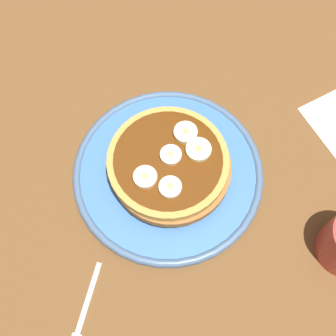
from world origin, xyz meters
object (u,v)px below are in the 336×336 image
banana_slice_4 (198,150)px  pancake_stack (170,165)px  banana_slice_2 (185,133)px  banana_slice_3 (170,187)px  fork (83,316)px  banana_slice_0 (174,157)px  plate (168,173)px  banana_slice_1 (145,177)px

banana_slice_4 → pancake_stack: bearing=147.4°
banana_slice_2 → banana_slice_3: bearing=-155.2°
banana_slice_3 → fork: bearing=-176.5°
banana_slice_2 → fork: (-27.41, -4.79, -6.24)cm
banana_slice_0 → banana_slice_3: 4.51cm
plate → banana_slice_2: (4.58, 0.58, 5.41)cm
banana_slice_0 → fork: banana_slice_0 is taller
plate → fork: size_ratio=2.33×
banana_slice_0 → banana_slice_1: size_ratio=0.93×
banana_slice_3 → fork: (-19.68, -1.22, -6.18)cm
banana_slice_0 → plate: bearing=140.2°
banana_slice_1 → plate: bearing=-7.0°
plate → banana_slice_3: 6.89cm
banana_slice_2 → pancake_stack: bearing=-169.9°
fork → plate: bearing=10.5°
pancake_stack → banana_slice_2: 5.17cm
banana_slice_0 → banana_slice_1: 4.91cm
plate → banana_slice_4: banana_slice_4 is taller
plate → banana_slice_4: bearing=-33.9°
banana_slice_0 → fork: (-23.43, -3.72, -6.14)cm
plate → banana_slice_1: size_ratio=8.61×
banana_slice_0 → fork: size_ratio=0.25×
plate → banana_slice_2: size_ratio=8.33×
plate → banana_slice_2: banana_slice_2 is taller
plate → banana_slice_1: (-4.21, 0.52, 5.38)cm
banana_slice_3 → banana_slice_0: bearing=33.7°
banana_slice_2 → banana_slice_4: (-0.91, -3.04, -0.06)cm
banana_slice_4 → banana_slice_3: bearing=-175.5°
banana_slice_1 → fork: (-18.63, -4.74, -6.22)cm
banana_slice_3 → plate: bearing=43.6°
plate → banana_slice_3: banana_slice_3 is taller
banana_slice_3 → banana_slice_2: bearing=24.8°
pancake_stack → banana_slice_1: banana_slice_1 is taller
banana_slice_0 → banana_slice_4: banana_slice_4 is taller
plate → banana_slice_2: 7.11cm
pancake_stack → banana_slice_1: (-4.35, 0.73, 2.51)cm
fork → banana_slice_2: bearing=9.9°
plate → banana_slice_1: 6.85cm
banana_slice_4 → banana_slice_1: bearing=159.2°
pancake_stack → banana_slice_4: bearing=-32.6°
banana_slice_2 → fork: bearing=-170.1°
plate → pancake_stack: (0.14, -0.21, 2.87)cm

